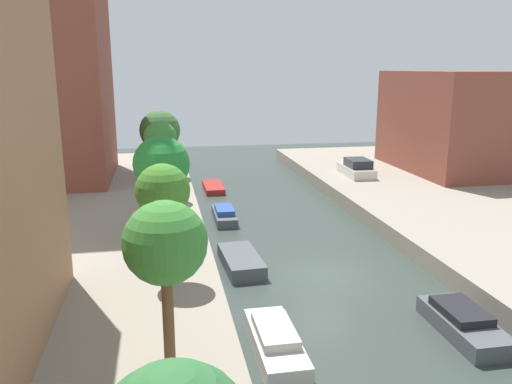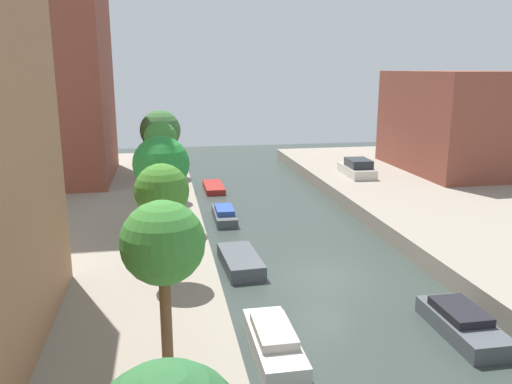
{
  "view_description": "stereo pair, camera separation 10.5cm",
  "coord_description": "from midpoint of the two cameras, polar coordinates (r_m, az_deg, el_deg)",
  "views": [
    {
      "loc": [
        -7.2,
        -21.42,
        9.46
      ],
      "look_at": [
        -1.38,
        9.73,
        1.82
      ],
      "focal_mm": 36.19,
      "sensor_mm": 36.0,
      "label": 1
    },
    {
      "loc": [
        -7.1,
        -21.44,
        9.46
      ],
      "look_at": [
        -1.38,
        9.73,
        1.82
      ],
      "focal_mm": 36.19,
      "sensor_mm": 36.0,
      "label": 2
    }
  ],
  "objects": [
    {
      "name": "street_tree_5",
      "position": [
        41.47,
        -10.46,
        6.7
      ],
      "size": [
        3.17,
        3.17,
        5.27
      ],
      "color": "brown",
      "rests_on": "quay_left"
    },
    {
      "name": "street_tree_4",
      "position": [
        34.14,
        -10.43,
        5.79
      ],
      "size": [
        2.12,
        2.12,
        5.14
      ],
      "color": "brown",
      "rests_on": "quay_left"
    },
    {
      "name": "low_block_right",
      "position": [
        47.18,
        22.06,
        7.27
      ],
      "size": [
        10.0,
        12.67,
        8.21
      ],
      "primitive_type": "cube",
      "color": "brown",
      "rests_on": "quay_right"
    },
    {
      "name": "moored_boat_left_5",
      "position": [
        41.15,
        -4.63,
        0.53
      ],
      "size": [
        1.45,
        4.07,
        0.45
      ],
      "color": "maroon",
      "rests_on": "ground_plane"
    },
    {
      "name": "ground_plane",
      "position": [
        24.49,
        7.52,
        -9.3
      ],
      "size": [
        84.0,
        84.0,
        0.0
      ],
      "primitive_type": "plane",
      "color": "#333D38"
    },
    {
      "name": "moored_boat_left_4",
      "position": [
        32.91,
        -3.43,
        -2.5
      ],
      "size": [
        1.33,
        4.02,
        0.89
      ],
      "color": "#4C5156",
      "rests_on": "ground_plane"
    },
    {
      "name": "parked_car",
      "position": [
        42.33,
        11.19,
        2.56
      ],
      "size": [
        2.03,
        4.46,
        1.39
      ],
      "color": "beige",
      "rests_on": "quay_right"
    },
    {
      "name": "moored_boat_left_3",
      "position": [
        25.22,
        -1.61,
        -7.65
      ],
      "size": [
        1.87,
        3.97,
        0.69
      ],
      "color": "#4C5156",
      "rests_on": "ground_plane"
    },
    {
      "name": "moored_boat_left_2",
      "position": [
        18.15,
        2.16,
        -16.28
      ],
      "size": [
        1.46,
        4.29,
        1.01
      ],
      "color": "beige",
      "rests_on": "ground_plane"
    },
    {
      "name": "street_tree_1",
      "position": [
        13.77,
        -10.04,
        -5.79
      ],
      "size": [
        2.25,
        2.25,
        5.14
      ],
      "color": "brown",
      "rests_on": "quay_left"
    },
    {
      "name": "moored_boat_right_2",
      "position": [
        20.8,
        21.95,
        -13.3
      ],
      "size": [
        1.67,
        4.1,
        0.96
      ],
      "color": "#4C5156",
      "rests_on": "ground_plane"
    },
    {
      "name": "street_tree_3",
      "position": [
        27.47,
        -10.33,
        3.01
      ],
      "size": [
        2.97,
        2.97,
        5.04
      ],
      "color": "brown",
      "rests_on": "quay_left"
    },
    {
      "name": "street_tree_2",
      "position": [
        20.73,
        -10.23,
        0.05
      ],
      "size": [
        2.18,
        2.18,
        4.82
      ],
      "color": "brown",
      "rests_on": "quay_left"
    }
  ]
}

